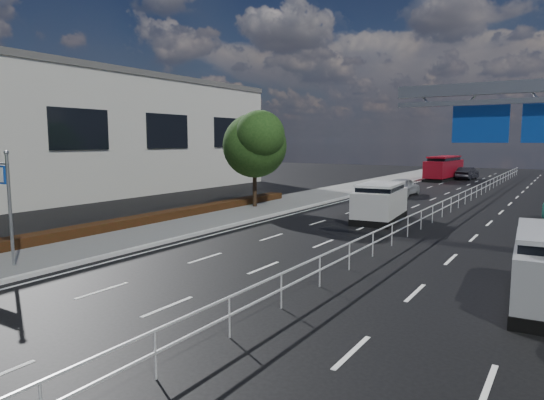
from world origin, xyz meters
The scene contains 11 objects.
ground centered at (0.00, 0.00, 0.00)m, with size 160.00×160.00×0.00m, color black.
kerb_near centered at (-9.00, 0.00, 0.07)m, with size 0.25×140.00×0.15m, color silver.
median_fence centered at (0.00, 22.50, 0.53)m, with size 0.05×85.00×1.02m.
hedge_near centered at (-13.30, 5.00, 0.36)m, with size 1.00×36.00×0.44m, color black.
toilet_sign centered at (-10.95, 0.00, 2.94)m, with size 1.62×0.18×4.34m.
near_building centered at (-30.00, 18.00, 5.00)m, with size 12.00×38.00×10.00m, color beige.
near_tree_back centered at (-11.94, 17.97, 4.61)m, with size 4.84×4.51×6.69m.
white_minivan centered at (-2.80, 17.48, 1.09)m, with size 2.68×5.28×2.21m.
red_bus centered at (-6.59, 50.44, 1.48)m, with size 2.70×9.59×2.84m.
near_car_silver centered at (-5.71, 31.43, 0.78)m, with size 1.83×4.56×1.55m, color #9EA1A5.
near_car_dark centered at (-4.31, 52.51, 0.74)m, with size 1.57×4.51×1.49m, color black.
Camera 1 is at (6.75, -9.65, 4.68)m, focal length 32.00 mm.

